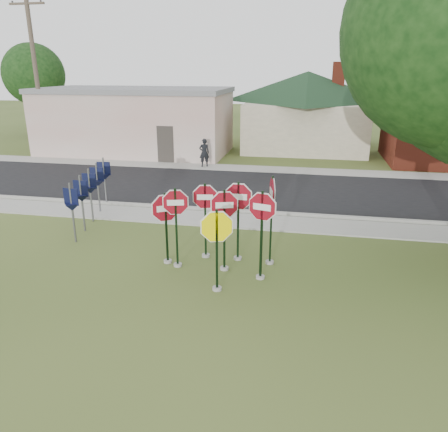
% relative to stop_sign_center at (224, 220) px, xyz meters
% --- Properties ---
extents(ground, '(120.00, 120.00, 0.00)m').
position_rel_stop_sign_center_xyz_m(ground, '(-0.19, -1.40, -1.51)').
color(ground, '#3B4E1D').
rests_on(ground, ground).
extents(sidewalk_near, '(60.00, 1.60, 0.06)m').
position_rel_stop_sign_center_xyz_m(sidewalk_near, '(-0.19, 4.10, -1.48)').
color(sidewalk_near, gray).
rests_on(sidewalk_near, ground).
extents(road, '(60.00, 7.00, 0.04)m').
position_rel_stop_sign_center_xyz_m(road, '(-0.19, 8.60, -1.49)').
color(road, black).
rests_on(road, ground).
extents(sidewalk_far, '(60.00, 1.60, 0.06)m').
position_rel_stop_sign_center_xyz_m(sidewalk_far, '(-0.19, 12.90, -1.48)').
color(sidewalk_far, gray).
rests_on(sidewalk_far, ground).
extents(curb, '(60.00, 0.20, 0.14)m').
position_rel_stop_sign_center_xyz_m(curb, '(-0.19, 5.10, -1.44)').
color(curb, gray).
rests_on(curb, ground).
extents(stop_sign_center, '(1.02, 0.30, 2.45)m').
position_rel_stop_sign_center_xyz_m(stop_sign_center, '(0.00, 0.00, 0.00)').
color(stop_sign_center, gray).
rests_on(stop_sign_center, ground).
extents(stop_sign_yellow, '(1.09, 0.33, 2.30)m').
position_rel_stop_sign_center_xyz_m(stop_sign_yellow, '(0.04, -1.21, -0.11)').
color(stop_sign_yellow, gray).
rests_on(stop_sign_yellow, ground).
extents(stop_sign_left, '(0.98, 0.26, 2.43)m').
position_rel_stop_sign_center_xyz_m(stop_sign_left, '(-1.36, -0.03, -0.03)').
color(stop_sign_left, gray).
rests_on(stop_sign_left, ground).
extents(stop_sign_right, '(1.02, 0.30, 2.57)m').
position_rel_stop_sign_center_xyz_m(stop_sign_right, '(1.06, -0.35, 0.09)').
color(stop_sign_right, gray).
rests_on(stop_sign_right, ground).
extents(stop_sign_back_right, '(1.10, 0.24, 2.50)m').
position_rel_stop_sign_center_xyz_m(stop_sign_back_right, '(0.26, 0.76, 0.04)').
color(stop_sign_back_right, gray).
rests_on(stop_sign_back_right, ground).
extents(stop_sign_back_left, '(1.00, 0.24, 2.39)m').
position_rel_stop_sign_center_xyz_m(stop_sign_back_left, '(-0.72, 0.77, -0.05)').
color(stop_sign_back_left, gray).
rests_on(stop_sign_back_left, ground).
extents(stop_sign_far_right, '(0.28, 1.13, 2.75)m').
position_rel_stop_sign_center_xyz_m(stop_sign_far_right, '(1.23, 0.66, 0.23)').
color(stop_sign_far_right, gray).
rests_on(stop_sign_far_right, ground).
extents(stop_sign_far_left, '(0.95, 0.60, 2.24)m').
position_rel_stop_sign_center_xyz_m(stop_sign_far_left, '(-1.72, 0.15, -0.15)').
color(stop_sign_far_left, gray).
rests_on(stop_sign_far_left, ground).
extents(route_sign_row, '(1.43, 4.63, 2.00)m').
position_rel_stop_sign_center_xyz_m(route_sign_row, '(-5.59, 3.10, -0.28)').
color(route_sign_row, '#59595E').
rests_on(route_sign_row, ground).
extents(building_stucco, '(12.20, 6.20, 4.20)m').
position_rel_stop_sign_center_xyz_m(building_stucco, '(-9.18, 16.59, 0.64)').
color(building_stucco, beige).
rests_on(building_stucco, ground).
extents(building_house, '(11.60, 11.60, 6.20)m').
position_rel_stop_sign_center_xyz_m(building_house, '(1.82, 20.60, 2.14)').
color(building_house, beige).
rests_on(building_house, ground).
extents(utility_pole_near, '(2.20, 0.26, 9.50)m').
position_rel_stop_sign_center_xyz_m(utility_pole_near, '(-14.19, 13.80, 3.46)').
color(utility_pole_near, '#44392D').
rests_on(utility_pole_near, ground).
extents(bg_tree_left, '(4.90, 4.90, 7.35)m').
position_rel_stop_sign_center_xyz_m(bg_tree_left, '(-20.19, 22.60, 3.37)').
color(bg_tree_left, black).
rests_on(bg_tree_left, ground).
extents(pedestrian, '(0.69, 0.59, 1.59)m').
position_rel_stop_sign_center_xyz_m(pedestrian, '(-3.66, 12.89, -0.65)').
color(pedestrian, black).
rests_on(pedestrian, sidewalk_far).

